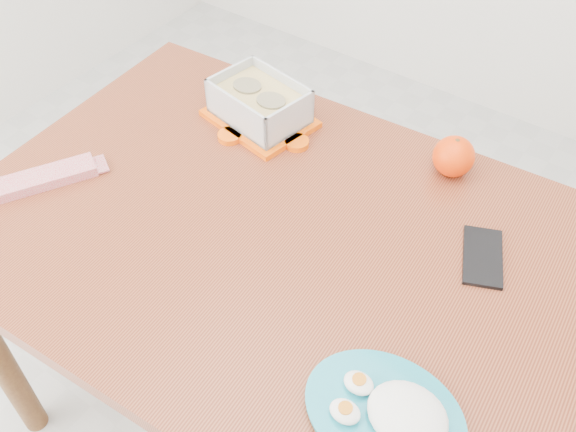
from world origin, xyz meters
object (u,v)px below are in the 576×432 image
Objects in this scene: orange_fruit at (454,156)px; smartphone at (483,257)px; rice_plate at (392,412)px; dining_table at (288,268)px; food_container at (259,104)px.

orange_fruit reaches higher than smartphone.
rice_plate is at bearing -110.83° from smartphone.
rice_plate is at bearing -35.22° from dining_table.
smartphone is at bearing 24.01° from dining_table.
rice_plate is 0.38m from smartphone.
orange_fruit is at bearing 103.49° from rice_plate.
rice_plate reaches higher than smartphone.
smartphone is at bearing -50.12° from orange_fruit.
orange_fruit is 0.33× the size of rice_plate.
orange_fruit is (0.43, 0.09, -0.00)m from food_container.
rice_plate is at bearing -73.25° from orange_fruit.
rice_plate is (0.34, -0.21, 0.11)m from dining_table.
rice_plate is 1.84× the size of smartphone.
orange_fruit is 0.24m from smartphone.
food_container is 0.59m from smartphone.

